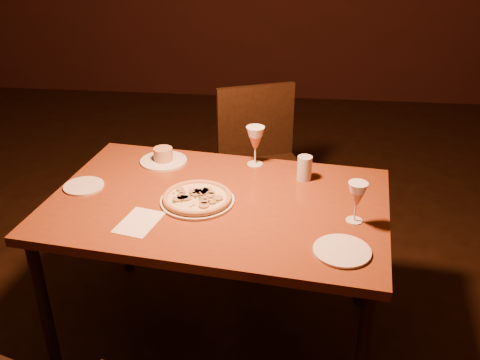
# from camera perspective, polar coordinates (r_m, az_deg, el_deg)

# --- Properties ---
(floor) EXTENTS (7.00, 7.00, 0.00)m
(floor) POSITION_cam_1_polar(r_m,az_deg,el_deg) (2.80, -7.51, -14.50)
(floor) COLOR black
(floor) RESTS_ON ground
(dining_table) EXTENTS (1.50, 1.06, 0.75)m
(dining_table) POSITION_cam_1_polar(r_m,az_deg,el_deg) (2.28, -2.38, -3.62)
(dining_table) COLOR brown
(dining_table) RESTS_ON floor
(chair_far) EXTENTS (0.60, 0.60, 0.95)m
(chair_far) POSITION_cam_1_polar(r_m,az_deg,el_deg) (3.08, 2.40, 1.93)
(chair_far) COLOR black
(chair_far) RESTS_ON floor
(pizza_plate) EXTENTS (0.31, 0.31, 0.03)m
(pizza_plate) POSITION_cam_1_polar(r_m,az_deg,el_deg) (2.23, -4.58, -1.94)
(pizza_plate) COLOR white
(pizza_plate) RESTS_ON dining_table
(ramekin_saucer) EXTENTS (0.22, 0.22, 0.07)m
(ramekin_saucer) POSITION_cam_1_polar(r_m,az_deg,el_deg) (2.59, -8.17, 2.39)
(ramekin_saucer) COLOR white
(ramekin_saucer) RESTS_ON dining_table
(wine_glass_far) EXTENTS (0.09, 0.09, 0.19)m
(wine_glass_far) POSITION_cam_1_polar(r_m,az_deg,el_deg) (2.51, 1.64, 3.64)
(wine_glass_far) COLOR #C57252
(wine_glass_far) RESTS_ON dining_table
(wine_glass_right) EXTENTS (0.08, 0.08, 0.17)m
(wine_glass_right) POSITION_cam_1_polar(r_m,az_deg,el_deg) (2.11, 12.29, -2.33)
(wine_glass_right) COLOR #C57252
(wine_glass_right) RESTS_ON dining_table
(water_tumbler) EXTENTS (0.07, 0.07, 0.11)m
(water_tumbler) POSITION_cam_1_polar(r_m,az_deg,el_deg) (2.41, 6.89, 1.28)
(water_tumbler) COLOR silver
(water_tumbler) RESTS_ON dining_table
(side_plate_left) EXTENTS (0.18, 0.18, 0.01)m
(side_plate_left) POSITION_cam_1_polar(r_m,az_deg,el_deg) (2.45, -16.33, -0.62)
(side_plate_left) COLOR white
(side_plate_left) RESTS_ON dining_table
(side_plate_near) EXTENTS (0.21, 0.21, 0.01)m
(side_plate_near) POSITION_cam_1_polar(r_m,az_deg,el_deg) (1.96, 10.83, -7.44)
(side_plate_near) COLOR white
(side_plate_near) RESTS_ON dining_table
(menu_card) EXTENTS (0.18, 0.23, 0.00)m
(menu_card) POSITION_cam_1_polar(r_m,az_deg,el_deg) (2.13, -10.71, -4.44)
(menu_card) COLOR white
(menu_card) RESTS_ON dining_table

